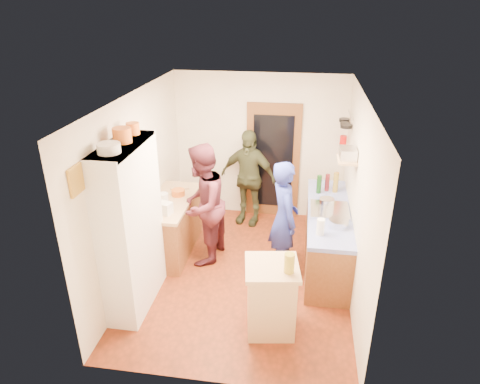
% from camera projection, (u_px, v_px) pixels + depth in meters
% --- Properties ---
extents(floor, '(3.00, 4.00, 0.02)m').
position_uv_depth(floor, '(243.00, 273.00, 6.34)').
color(floor, maroon).
rests_on(floor, ground).
extents(ceiling, '(3.00, 4.00, 0.02)m').
position_uv_depth(ceiling, '(244.00, 97.00, 5.25)').
color(ceiling, silver).
rests_on(ceiling, ground).
extents(wall_back, '(3.00, 0.02, 2.60)m').
position_uv_depth(wall_back, '(260.00, 147.00, 7.60)').
color(wall_back, silver).
rests_on(wall_back, ground).
extents(wall_front, '(3.00, 0.02, 2.60)m').
position_uv_depth(wall_front, '(213.00, 282.00, 3.99)').
color(wall_front, silver).
rests_on(wall_front, ground).
extents(wall_left, '(0.02, 4.00, 2.60)m').
position_uv_depth(wall_left, '(137.00, 187.00, 6.00)').
color(wall_left, silver).
rests_on(wall_left, ground).
extents(wall_right, '(0.02, 4.00, 2.60)m').
position_uv_depth(wall_right, '(357.00, 201.00, 5.59)').
color(wall_right, silver).
rests_on(wall_right, ground).
extents(door_frame, '(0.95, 0.06, 2.10)m').
position_uv_depth(door_frame, '(273.00, 161.00, 7.64)').
color(door_frame, brown).
rests_on(door_frame, ground).
extents(door_glass, '(0.70, 0.02, 1.70)m').
position_uv_depth(door_glass, '(273.00, 162.00, 7.61)').
color(door_glass, black).
rests_on(door_glass, door_frame).
extents(hutch_body, '(0.40, 1.20, 2.20)m').
position_uv_depth(hutch_body, '(131.00, 228.00, 5.34)').
color(hutch_body, white).
rests_on(hutch_body, ground).
extents(hutch_top_shelf, '(0.40, 1.14, 0.04)m').
position_uv_depth(hutch_top_shelf, '(121.00, 145.00, 4.89)').
color(hutch_top_shelf, white).
rests_on(hutch_top_shelf, hutch_body).
extents(plate_stack, '(0.25, 0.25, 0.11)m').
position_uv_depth(plate_stack, '(109.00, 148.00, 4.57)').
color(plate_stack, white).
rests_on(plate_stack, hutch_top_shelf).
extents(orange_pot_a, '(0.22, 0.22, 0.17)m').
position_uv_depth(orange_pot_a, '(122.00, 135.00, 4.89)').
color(orange_pot_a, orange).
rests_on(orange_pot_a, hutch_top_shelf).
extents(orange_pot_b, '(0.16, 0.16, 0.14)m').
position_uv_depth(orange_pot_b, '(133.00, 129.00, 5.19)').
color(orange_pot_b, orange).
rests_on(orange_pot_b, hutch_top_shelf).
extents(left_counter_base, '(0.60, 1.40, 0.85)m').
position_uv_depth(left_counter_base, '(172.00, 227.00, 6.73)').
color(left_counter_base, brown).
rests_on(left_counter_base, ground).
extents(left_counter_top, '(0.64, 1.44, 0.05)m').
position_uv_depth(left_counter_top, '(170.00, 202.00, 6.54)').
color(left_counter_top, tan).
rests_on(left_counter_top, left_counter_base).
extents(toaster, '(0.26, 0.21, 0.17)m').
position_uv_depth(toaster, '(164.00, 208.00, 6.10)').
color(toaster, white).
rests_on(toaster, left_counter_top).
extents(kettle, '(0.17, 0.17, 0.17)m').
position_uv_depth(kettle, '(164.00, 199.00, 6.38)').
color(kettle, white).
rests_on(kettle, left_counter_top).
extents(orange_bowl, '(0.27, 0.27, 0.09)m').
position_uv_depth(orange_bowl, '(178.00, 192.00, 6.67)').
color(orange_bowl, orange).
rests_on(orange_bowl, left_counter_top).
extents(chopping_board, '(0.35, 0.29, 0.02)m').
position_uv_depth(chopping_board, '(180.00, 187.00, 6.96)').
color(chopping_board, tan).
rests_on(chopping_board, left_counter_top).
extents(right_counter_base, '(0.60, 2.20, 0.84)m').
position_uv_depth(right_counter_base, '(327.00, 238.00, 6.45)').
color(right_counter_base, brown).
rests_on(right_counter_base, ground).
extents(right_counter_top, '(0.62, 2.22, 0.06)m').
position_uv_depth(right_counter_top, '(329.00, 211.00, 6.26)').
color(right_counter_top, '#1C32C1').
rests_on(right_counter_top, right_counter_base).
extents(hob, '(0.55, 0.58, 0.04)m').
position_uv_depth(hob, '(330.00, 210.00, 6.18)').
color(hob, silver).
rests_on(hob, right_counter_top).
extents(pot_on_hob, '(0.21, 0.21, 0.14)m').
position_uv_depth(pot_on_hob, '(327.00, 203.00, 6.19)').
color(pot_on_hob, silver).
rests_on(pot_on_hob, hob).
extents(bottle_a, '(0.08, 0.08, 0.30)m').
position_uv_depth(bottle_a, '(319.00, 184.00, 6.71)').
color(bottle_a, '#143F14').
rests_on(bottle_a, right_counter_top).
extents(bottle_b, '(0.09, 0.09, 0.28)m').
position_uv_depth(bottle_b, '(327.00, 183.00, 6.79)').
color(bottle_b, '#591419').
rests_on(bottle_b, right_counter_top).
extents(bottle_c, '(0.10, 0.10, 0.33)m').
position_uv_depth(bottle_c, '(336.00, 182.00, 6.74)').
color(bottle_c, olive).
rests_on(bottle_c, right_counter_top).
extents(paper_towel, '(0.12, 0.12, 0.22)m').
position_uv_depth(paper_towel, '(320.00, 227.00, 5.54)').
color(paper_towel, white).
rests_on(paper_towel, right_counter_top).
extents(mixing_bowl, '(0.27, 0.27, 0.10)m').
position_uv_depth(mixing_bowl, '(339.00, 223.00, 5.76)').
color(mixing_bowl, silver).
rests_on(mixing_bowl, right_counter_top).
extents(island_base, '(0.63, 0.63, 0.86)m').
position_uv_depth(island_base, '(271.00, 299.00, 5.12)').
color(island_base, tan).
rests_on(island_base, ground).
extents(island_top, '(0.71, 0.71, 0.05)m').
position_uv_depth(island_top, '(272.00, 267.00, 4.93)').
color(island_top, tan).
rests_on(island_top, island_base).
extents(cutting_board, '(0.39, 0.33, 0.02)m').
position_uv_depth(cutting_board, '(267.00, 264.00, 4.97)').
color(cutting_board, white).
rests_on(cutting_board, island_top).
extents(oil_jar, '(0.13, 0.13, 0.23)m').
position_uv_depth(oil_jar, '(289.00, 263.00, 4.76)').
color(oil_jar, '#AD9E2D').
rests_on(oil_jar, island_top).
extents(pan_rail, '(0.02, 0.65, 0.02)m').
position_uv_depth(pan_rail, '(350.00, 115.00, 6.66)').
color(pan_rail, silver).
rests_on(pan_rail, wall_right).
extents(pan_hang_a, '(0.18, 0.18, 0.05)m').
position_uv_depth(pan_hang_a, '(346.00, 126.00, 6.56)').
color(pan_hang_a, black).
rests_on(pan_hang_a, pan_rail).
extents(pan_hang_b, '(0.16, 0.16, 0.05)m').
position_uv_depth(pan_hang_b, '(345.00, 124.00, 6.75)').
color(pan_hang_b, black).
rests_on(pan_hang_b, pan_rail).
extents(pan_hang_c, '(0.17, 0.17, 0.05)m').
position_uv_depth(pan_hang_c, '(344.00, 120.00, 6.92)').
color(pan_hang_c, black).
rests_on(pan_hang_c, pan_rail).
extents(wall_shelf, '(0.26, 0.42, 0.03)m').
position_uv_depth(wall_shelf, '(347.00, 160.00, 5.85)').
color(wall_shelf, tan).
rests_on(wall_shelf, wall_right).
extents(radio, '(0.23, 0.31, 0.15)m').
position_uv_depth(radio, '(348.00, 153.00, 5.81)').
color(radio, silver).
rests_on(radio, wall_shelf).
extents(ext_bracket, '(0.06, 0.10, 0.04)m').
position_uv_depth(ext_bracket, '(346.00, 148.00, 7.06)').
color(ext_bracket, black).
rests_on(ext_bracket, wall_right).
extents(fire_extinguisher, '(0.11, 0.11, 0.32)m').
position_uv_depth(fire_extinguisher, '(343.00, 145.00, 7.05)').
color(fire_extinguisher, red).
rests_on(fire_extinguisher, wall_right).
extents(picture_frame, '(0.03, 0.25, 0.30)m').
position_uv_depth(picture_frame, '(76.00, 180.00, 4.29)').
color(picture_frame, gold).
rests_on(picture_frame, wall_left).
extents(person_hob, '(0.60, 0.73, 1.72)m').
position_uv_depth(person_hob, '(287.00, 219.00, 6.05)').
color(person_hob, navy).
rests_on(person_hob, ground).
extents(person_left, '(0.84, 1.00, 1.86)m').
position_uv_depth(person_left, '(205.00, 204.00, 6.34)').
color(person_left, '#4C1D27').
rests_on(person_left, ground).
extents(person_back, '(1.08, 0.65, 1.72)m').
position_uv_depth(person_back, '(249.00, 178.00, 7.44)').
color(person_back, '#353922').
rests_on(person_back, ground).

